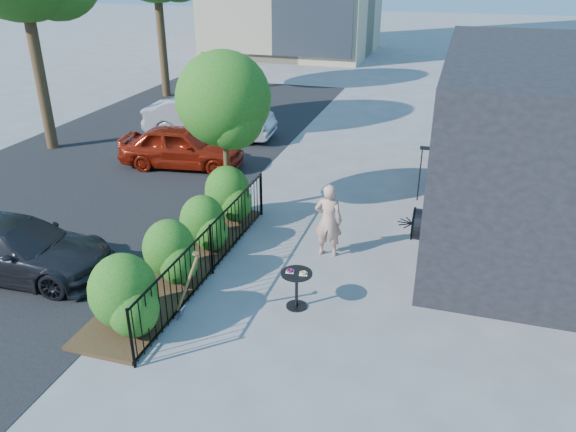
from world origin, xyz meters
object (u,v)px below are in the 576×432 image
(shovel, at_px, (186,290))
(car_red, at_px, (182,147))
(patio_tree, at_px, (226,105))
(cafe_table, at_px, (297,283))
(car_darkgrey, at_px, (16,248))
(woman, at_px, (328,220))
(car_silver, at_px, (210,117))

(shovel, relative_size, car_red, 0.38)
(shovel, distance_m, car_red, 8.10)
(patio_tree, distance_m, shovel, 4.94)
(cafe_table, relative_size, shovel, 0.54)
(patio_tree, height_order, car_darkgrey, patio_tree)
(patio_tree, relative_size, cafe_table, 5.11)
(woman, bearing_deg, cafe_table, 84.37)
(patio_tree, bearing_deg, cafe_table, -51.61)
(cafe_table, distance_m, car_red, 8.28)
(car_red, bearing_deg, car_darkgrey, 170.08)
(shovel, height_order, car_darkgrey, shovel)
(car_silver, distance_m, car_darkgrey, 9.75)
(car_red, bearing_deg, woman, -134.43)
(shovel, height_order, car_silver, car_silver)
(shovel, bearing_deg, car_silver, 112.01)
(patio_tree, relative_size, car_red, 1.06)
(patio_tree, xyz_separation_m, woman, (2.78, -1.28, -1.95))
(car_red, distance_m, car_darkgrey, 6.74)
(patio_tree, height_order, shovel, patio_tree)
(woman, relative_size, car_darkgrey, 0.40)
(cafe_table, xyz_separation_m, woman, (0.08, 2.12, 0.31))
(patio_tree, relative_size, shovel, 2.75)
(patio_tree, height_order, car_red, patio_tree)
(shovel, bearing_deg, cafe_table, 28.84)
(car_silver, bearing_deg, shovel, -162.79)
(cafe_table, distance_m, car_darkgrey, 5.72)
(cafe_table, xyz_separation_m, car_silver, (-5.85, 9.27, 0.24))
(car_red, bearing_deg, patio_tree, -143.80)
(car_red, relative_size, car_darkgrey, 0.93)
(patio_tree, xyz_separation_m, car_darkgrey, (-3.01, -3.88, -2.18))
(car_red, xyz_separation_m, car_darkgrey, (-0.28, -6.73, -0.05))
(woman, bearing_deg, car_silver, -53.77)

